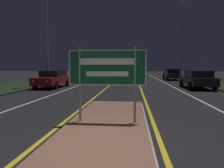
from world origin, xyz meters
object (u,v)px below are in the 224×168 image
(streetlight_right_near, at_px, (182,29))
(warning_sign, at_px, (205,69))
(highway_sign, at_px, (107,70))
(car_receding_0, at_px, (197,79))
(streetlight_left_near, at_px, (46,11))
(car_approaching_0, at_px, (53,79))
(car_receding_1, at_px, (172,74))

(streetlight_right_near, distance_m, warning_sign, 5.66)
(highway_sign, height_order, car_receding_0, highway_sign)
(streetlight_left_near, relative_size, car_approaching_0, 2.05)
(highway_sign, relative_size, warning_sign, 0.99)
(highway_sign, distance_m, car_receding_1, 23.64)
(highway_sign, bearing_deg, streetlight_left_near, 119.38)
(streetlight_left_near, bearing_deg, highway_sign, -60.62)
(highway_sign, xyz_separation_m, car_receding_1, (5.86, 22.89, -0.87))
(car_approaching_0, relative_size, warning_sign, 2.11)
(highway_sign, relative_size, car_receding_1, 0.47)
(streetlight_right_near, bearing_deg, car_receding_1, 96.60)
(streetlight_left_near, height_order, car_receding_0, streetlight_left_near)
(streetlight_right_near, relative_size, car_receding_0, 2.01)
(car_receding_1, bearing_deg, warning_sign, -32.80)
(streetlight_right_near, bearing_deg, streetlight_left_near, -146.34)
(highway_sign, height_order, streetlight_left_near, streetlight_left_near)
(car_receding_0, bearing_deg, car_approaching_0, -178.78)
(streetlight_right_near, distance_m, car_approaching_0, 15.54)
(streetlight_right_near, xyz_separation_m, car_receding_1, (-0.41, 3.52, -5.26))
(car_receding_0, bearing_deg, streetlight_left_near, -177.61)
(warning_sign, bearing_deg, highway_sign, -114.42)
(car_approaching_0, bearing_deg, highway_sign, -62.35)
(streetlight_left_near, height_order, car_approaching_0, streetlight_left_near)
(streetlight_left_near, xyz_separation_m, car_receding_0, (12.09, 0.51, -5.46))
(car_approaching_0, distance_m, warning_sign, 17.92)
(warning_sign, bearing_deg, streetlight_right_near, -157.84)
(car_approaching_0, bearing_deg, car_receding_0, 1.22)
(highway_sign, relative_size, car_receding_0, 0.49)
(highway_sign, xyz_separation_m, streetlight_right_near, (6.27, 19.37, 4.39))
(streetlight_left_near, height_order, car_receding_1, streetlight_left_near)
(highway_sign, relative_size, streetlight_left_near, 0.23)
(car_receding_1, bearing_deg, streetlight_right_near, -83.40)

